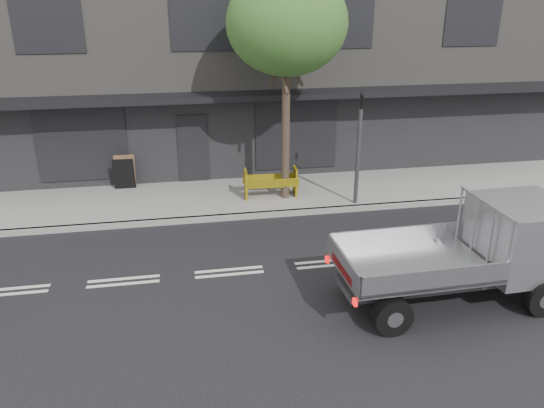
{
  "coord_description": "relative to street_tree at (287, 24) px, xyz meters",
  "views": [
    {
      "loc": [
        -0.97,
        -10.92,
        6.08
      ],
      "look_at": [
        1.11,
        0.5,
        1.45
      ],
      "focal_mm": 35.0,
      "sensor_mm": 36.0,
      "label": 1
    }
  ],
  "objects": [
    {
      "name": "ground",
      "position": [
        -2.2,
        -4.2,
        -5.28
      ],
      "size": [
        80.0,
        80.0,
        0.0
      ],
      "primitive_type": "plane",
      "color": "black",
      "rests_on": "ground"
    },
    {
      "name": "sidewalk",
      "position": [
        -2.2,
        0.5,
        -5.2
      ],
      "size": [
        32.0,
        3.2,
        0.15
      ],
      "primitive_type": "cube",
      "color": "gray",
      "rests_on": "ground"
    },
    {
      "name": "kerb",
      "position": [
        -2.2,
        -1.1,
        -5.2
      ],
      "size": [
        32.0,
        0.2,
        0.15
      ],
      "primitive_type": "cube",
      "color": "gray",
      "rests_on": "ground"
    },
    {
      "name": "building_main",
      "position": [
        -2.2,
        7.1,
        -1.28
      ],
      "size": [
        26.0,
        10.0,
        8.0
      ],
      "primitive_type": "cube",
      "color": "slate",
      "rests_on": "ground"
    },
    {
      "name": "street_tree",
      "position": [
        0.0,
        0.0,
        0.0
      ],
      "size": [
        3.4,
        3.4,
        6.74
      ],
      "color": "#382B21",
      "rests_on": "ground"
    },
    {
      "name": "traffic_light_pole",
      "position": [
        2.0,
        -0.85,
        -3.63
      ],
      "size": [
        0.12,
        0.12,
        3.5
      ],
      "color": "#2D2D30",
      "rests_on": "ground"
    },
    {
      "name": "flatbed_ute",
      "position": [
        3.31,
        -6.21,
        -4.01
      ],
      "size": [
        4.82,
        2.09,
        2.21
      ],
      "rotation": [
        0.0,
        0.0,
        0.02
      ],
      "color": "black",
      "rests_on": "ground"
    },
    {
      "name": "construction_barrier",
      "position": [
        -0.43,
        -0.08,
        -4.66
      ],
      "size": [
        1.71,
        0.76,
        0.94
      ],
      "primitive_type": null,
      "rotation": [
        0.0,
        0.0,
        -0.06
      ],
      "color": "yellow",
      "rests_on": "sidewalk"
    },
    {
      "name": "sandwich_board",
      "position": [
        -4.95,
        1.62,
        -4.61
      ],
      "size": [
        0.67,
        0.45,
        1.04
      ],
      "primitive_type": null,
      "rotation": [
        0.0,
        0.0,
        -0.02
      ],
      "color": "black",
      "rests_on": "sidewalk"
    }
  ]
}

